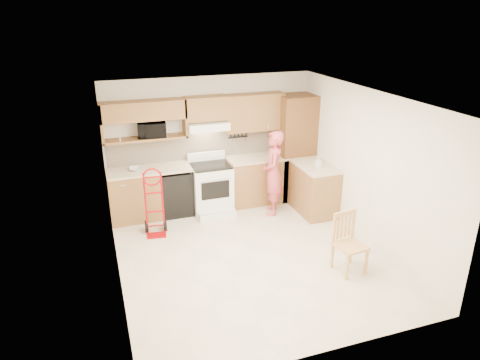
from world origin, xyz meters
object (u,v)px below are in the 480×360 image
hand_truck (154,205)px  person (273,173)px  range (212,185)px  microwave (152,129)px  dining_chair (351,244)px

hand_truck → person: bearing=10.9°
range → person: person is taller
person → hand_truck: 2.25m
microwave → person: microwave is taller
range → dining_chair: 2.99m
microwave → hand_truck: (-0.16, -0.87, -1.08)m
dining_chair → person: bearing=90.2°
microwave → person: (2.07, -0.74, -0.83)m
microwave → range: size_ratio=0.46×
hand_truck → microwave: bearing=86.7°
person → dining_chair: (0.29, -2.22, -0.35)m
microwave → person: 2.34m
hand_truck → dining_chair: (2.52, -2.09, -0.09)m
hand_truck → dining_chair: hand_truck is taller
person → dining_chair: size_ratio=1.78×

